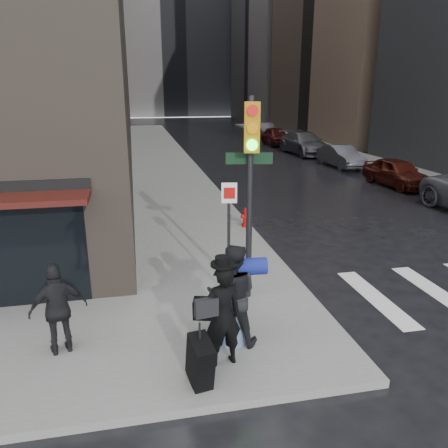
% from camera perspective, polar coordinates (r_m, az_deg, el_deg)
% --- Properties ---
extents(ground, '(140.00, 140.00, 0.00)m').
position_cam_1_polar(ground, '(8.95, 2.32, -14.52)').
color(ground, black).
rests_on(ground, ground).
extents(sidewalk_left, '(4.00, 50.00, 0.15)m').
position_cam_1_polar(sidewalk_left, '(34.74, -8.63, 9.36)').
color(sidewalk_left, slate).
rests_on(sidewalk_left, ground).
extents(sidewalk_right, '(3.00, 50.00, 0.15)m').
position_cam_1_polar(sidewalk_right, '(37.95, 12.46, 9.80)').
color(sidewalk_right, slate).
rests_on(sidewalk_right, ground).
extents(bldg_left_far, '(22.00, 20.00, 26.00)m').
position_cam_1_polar(bldg_left_far, '(70.75, -22.53, 22.74)').
color(bldg_left_far, '#58251E').
rests_on(bldg_left_far, ground).
extents(bldg_right_far, '(22.00, 20.00, 25.00)m').
position_cam_1_polar(bldg_right_far, '(71.50, 12.29, 23.10)').
color(bldg_right_far, '#65635E').
rests_on(bldg_right_far, ground).
extents(bldg_distant, '(40.00, 12.00, 32.00)m').
position_cam_1_polar(bldg_distant, '(86.48, -7.05, 24.59)').
color(bldg_distant, '#65635E').
rests_on(bldg_distant, ground).
extents(man_overcoat, '(1.04, 1.16, 2.01)m').
position_cam_1_polar(man_overcoat, '(7.41, -0.80, -12.82)').
color(man_overcoat, black).
rests_on(man_overcoat, ground).
extents(man_jeans, '(1.36, 1.01, 1.94)m').
position_cam_1_polar(man_jeans, '(8.05, 1.04, -9.21)').
color(man_jeans, black).
rests_on(man_jeans, ground).
extents(man_greycoat, '(1.07, 0.67, 1.70)m').
position_cam_1_polar(man_greycoat, '(8.35, -20.81, -10.35)').
color(man_greycoat, black).
rests_on(man_greycoat, ground).
extents(traffic_light, '(1.10, 0.58, 4.43)m').
position_cam_1_polar(traffic_light, '(9.18, 3.22, 6.54)').
color(traffic_light, black).
rests_on(traffic_light, ground).
extents(fire_hydrant, '(0.38, 0.30, 0.68)m').
position_cam_1_polar(fire_hydrant, '(15.07, 2.93, 0.79)').
color(fire_hydrant, '#B60D0B').
rests_on(fire_hydrant, ground).
extents(parked_car_1, '(1.95, 4.23, 1.41)m').
position_cam_1_polar(parked_car_1, '(23.71, 21.64, 6.28)').
color(parked_car_1, '#3B120B').
rests_on(parked_car_1, ground).
extents(parked_car_2, '(1.62, 4.11, 1.33)m').
position_cam_1_polar(parked_car_2, '(28.70, 15.04, 8.54)').
color(parked_car_2, '#3D3D42').
rests_on(parked_car_2, ground).
extents(parked_car_3, '(2.62, 5.75, 1.63)m').
position_cam_1_polar(parked_car_3, '(33.96, 10.44, 10.35)').
color(parked_car_3, '#414146').
rests_on(parked_car_3, ground).
extents(parked_car_4, '(1.81, 4.45, 1.51)m').
position_cam_1_polar(parked_car_4, '(39.38, 6.84, 11.33)').
color(parked_car_4, '#450D0F').
rests_on(parked_car_4, ground).
extents(parked_car_5, '(1.69, 4.52, 1.48)m').
position_cam_1_polar(parked_car_5, '(45.21, 5.37, 12.10)').
color(parked_car_5, '#4F4F54').
rests_on(parked_car_5, ground).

